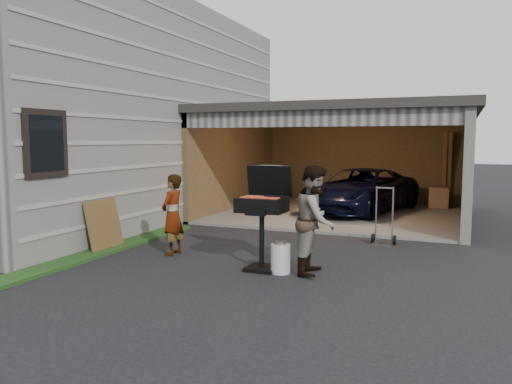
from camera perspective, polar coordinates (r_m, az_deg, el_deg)
ground at (r=8.20m, az=-5.78°, el=-8.57°), size 80.00×80.00×0.00m
house at (r=14.72m, az=-19.42°, el=8.34°), size 7.00×11.00×5.50m
groundcover_strip at (r=8.73m, az=-22.28°, el=-7.90°), size 0.50×8.00×0.06m
garage at (r=14.11m, az=10.14°, el=5.12°), size 6.80×6.30×2.90m
minivan at (r=14.20m, az=11.82°, el=-0.04°), size 3.05×4.69×1.20m
woman at (r=9.05m, az=-9.50°, el=-2.57°), size 0.35×0.53×1.45m
man at (r=7.71m, az=6.82°, el=-3.18°), size 0.68×0.85×1.67m
bbq_grill at (r=7.86m, az=0.78°, el=-1.90°), size 0.74×0.65×1.65m
propane_tank at (r=7.79m, az=2.82°, el=-7.62°), size 0.31×0.31×0.45m
plywood_panel at (r=9.72m, az=-16.96°, el=-3.66°), size 0.24×0.86×0.95m
hand_truck at (r=10.18m, az=14.36°, el=-4.61°), size 0.47×0.34×1.14m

